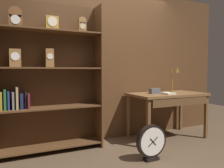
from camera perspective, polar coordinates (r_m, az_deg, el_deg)
The scene contains 8 objects.
ground_plane at distance 2.92m, azimuth 9.19°, elevation -20.37°, with size 10.00×10.00×0.00m, color brown.
back_wood_panel at distance 3.79m, azimuth -1.58°, elevation 5.27°, with size 4.80×0.05×2.60m, color brown.
bookshelf at distance 3.29m, azimuth -16.34°, elevation 1.85°, with size 1.46×0.34×2.17m.
workbench at distance 3.95m, azimuth 14.32°, elevation -3.60°, with size 1.31×0.72×0.79m.
desk_lamp at distance 4.20m, azimuth 16.02°, elevation 2.18°, with size 0.20×0.20×0.48m.
toolbox_small at distance 3.83m, azimuth 10.96°, elevation -1.78°, with size 0.17×0.09×0.09m, color #595960.
open_repair_manual at distance 3.81m, azimuth 14.39°, elevation -2.35°, with size 0.16×0.22×0.03m, color silver.
round_clock_large at distance 3.03m, azimuth 10.16°, elevation -14.61°, with size 0.43×0.11×0.47m.
Camera 1 is at (-1.53, -2.20, 1.18)m, focal length 35.31 mm.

